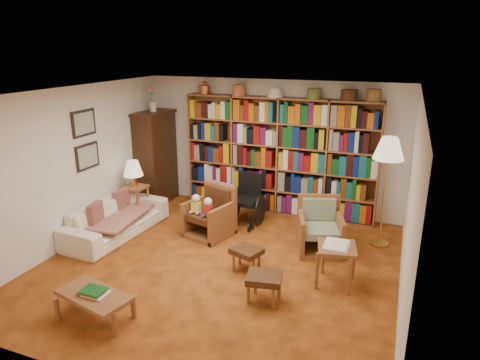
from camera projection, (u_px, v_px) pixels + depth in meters
The scene contains 23 objects.
floor at pixel (219, 265), 6.31m from camera, with size 5.00×5.00×0.00m, color #B8551C.
ceiling at pixel (216, 93), 5.55m from camera, with size 5.00×5.00×0.00m, color white.
wall_back at pixel (271, 146), 8.15m from camera, with size 5.00×5.00×0.00m, color white.
wall_front at pixel (100, 269), 3.71m from camera, with size 5.00×5.00×0.00m, color white.
wall_left at pixel (74, 167), 6.79m from camera, with size 5.00×5.00×0.00m, color white.
wall_right at pixel (410, 209), 5.07m from camera, with size 5.00×5.00×0.00m, color white.
bookshelf at pixel (279, 153), 7.95m from camera, with size 3.60×0.30×2.42m.
curio_cabinet at pixel (156, 157), 8.57m from camera, with size 0.50×0.95×2.40m.
framed_pictures at pixel (86, 140), 6.94m from camera, with size 0.03×0.52×0.97m.
sofa at pixel (116, 219), 7.24m from camera, with size 0.77×1.97×0.58m, color white.
sofa_throw at pixel (119, 218), 7.22m from camera, with size 0.68×1.27×0.04m, color beige.
cushion_left at pixel (122, 202), 7.54m from camera, with size 0.11×0.36×0.36m, color maroon.
cushion_right at pixel (96, 216), 6.92m from camera, with size 0.11×0.35×0.35m, color maroon.
side_table_lamp at pixel (135, 195), 7.85m from camera, with size 0.42×0.42×0.63m.
table_lamp at pixel (133, 169), 7.70m from camera, with size 0.35×0.35×0.48m.
armchair_leather at pixel (211, 214), 7.26m from camera, with size 0.85×0.87×0.86m.
armchair_sage at pixel (321, 230), 6.71m from camera, with size 0.89×0.89×0.84m.
wheelchair at pixel (247, 201), 7.69m from camera, with size 0.53×0.73×0.92m.
floor_lamp at pixel (389, 153), 6.49m from camera, with size 0.47×0.47×1.78m.
side_table_papers at pixel (337, 252), 5.68m from camera, with size 0.59×0.59×0.59m.
footstool_a at pixel (246, 253), 6.08m from camera, with size 0.49×0.46×0.34m.
footstool_b at pixel (264, 280), 5.34m from camera, with size 0.49×0.44×0.37m.
coffee_table at pixel (94, 297), 4.99m from camera, with size 0.98×0.65×0.39m.
Camera 1 is at (2.33, -5.13, 3.12)m, focal length 32.00 mm.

